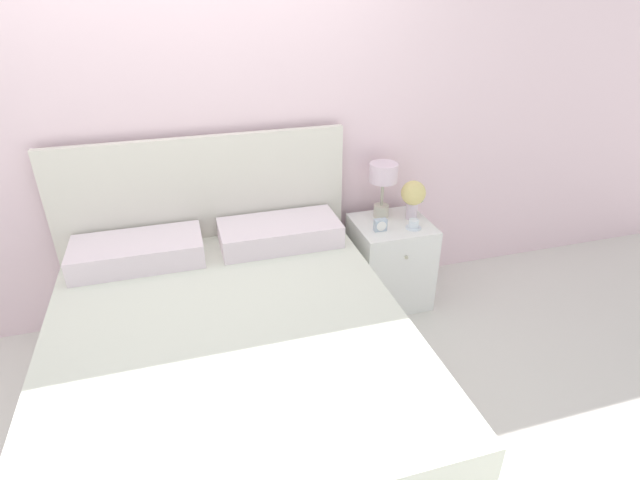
{
  "coord_description": "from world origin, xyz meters",
  "views": [
    {
      "loc": [
        -0.12,
        -2.94,
        2.03
      ],
      "look_at": [
        0.59,
        -0.55,
        0.71
      ],
      "focal_mm": 28.0,
      "sensor_mm": 36.0,
      "label": 1
    }
  ],
  "objects_px": {
    "teacup": "(414,224)",
    "alarm_clock": "(380,225)",
    "nightstand": "(390,262)",
    "table_lamp": "(383,179)",
    "flower_vase": "(414,195)",
    "bed": "(231,357)"
  },
  "relations": [
    {
      "from": "flower_vase",
      "to": "teacup",
      "type": "xyz_separation_m",
      "value": [
        -0.05,
        -0.14,
        -0.14
      ]
    },
    {
      "from": "table_lamp",
      "to": "flower_vase",
      "type": "height_order",
      "value": "table_lamp"
    },
    {
      "from": "nightstand",
      "to": "table_lamp",
      "type": "bearing_deg",
      "value": 107.66
    },
    {
      "from": "table_lamp",
      "to": "flower_vase",
      "type": "distance_m",
      "value": 0.23
    },
    {
      "from": "bed",
      "to": "teacup",
      "type": "relative_size",
      "value": 19.54
    },
    {
      "from": "bed",
      "to": "table_lamp",
      "type": "distance_m",
      "value": 1.49
    },
    {
      "from": "bed",
      "to": "flower_vase",
      "type": "relative_size",
      "value": 7.54
    },
    {
      "from": "nightstand",
      "to": "bed",
      "type": "bearing_deg",
      "value": -150.2
    },
    {
      "from": "flower_vase",
      "to": "teacup",
      "type": "distance_m",
      "value": 0.2
    },
    {
      "from": "table_lamp",
      "to": "alarm_clock",
      "type": "bearing_deg",
      "value": -113.93
    },
    {
      "from": "teacup",
      "to": "alarm_clock",
      "type": "height_order",
      "value": "alarm_clock"
    },
    {
      "from": "bed",
      "to": "teacup",
      "type": "height_order",
      "value": "bed"
    },
    {
      "from": "table_lamp",
      "to": "bed",
      "type": "bearing_deg",
      "value": -145.37
    },
    {
      "from": "teacup",
      "to": "flower_vase",
      "type": "bearing_deg",
      "value": 68.9
    },
    {
      "from": "flower_vase",
      "to": "bed",
      "type": "bearing_deg",
      "value": -152.05
    },
    {
      "from": "bed",
      "to": "alarm_clock",
      "type": "distance_m",
      "value": 1.25
    },
    {
      "from": "teacup",
      "to": "alarm_clock",
      "type": "relative_size",
      "value": 1.25
    },
    {
      "from": "nightstand",
      "to": "table_lamp",
      "type": "relative_size",
      "value": 1.59
    },
    {
      "from": "bed",
      "to": "flower_vase",
      "type": "height_order",
      "value": "bed"
    },
    {
      "from": "bed",
      "to": "flower_vase",
      "type": "xyz_separation_m",
      "value": [
        1.32,
        0.7,
        0.45
      ]
    },
    {
      "from": "bed",
      "to": "alarm_clock",
      "type": "height_order",
      "value": "bed"
    },
    {
      "from": "bed",
      "to": "nightstand",
      "type": "distance_m",
      "value": 1.35
    }
  ]
}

